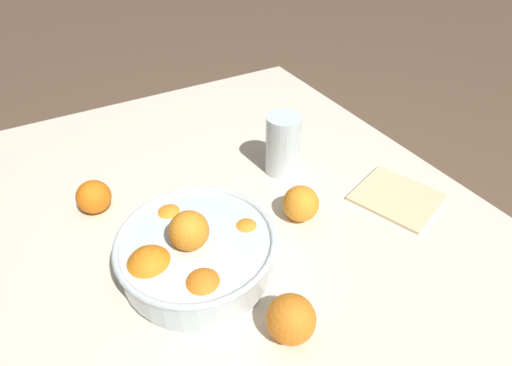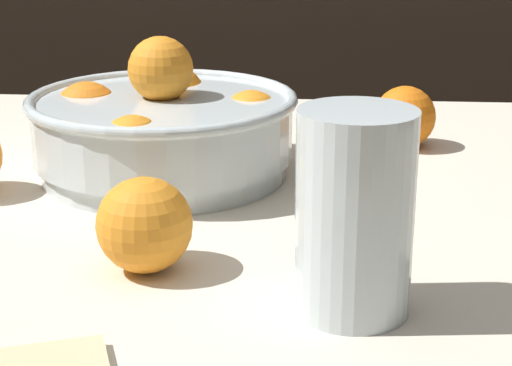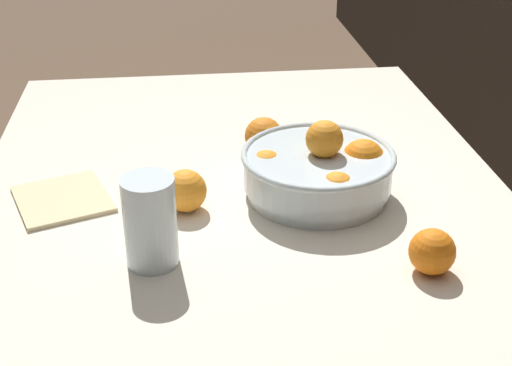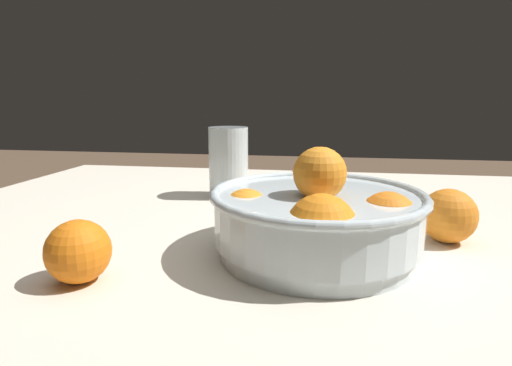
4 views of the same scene
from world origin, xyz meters
The scene contains 7 objects.
dining_table centered at (0.00, 0.00, 0.67)m, with size 1.45×1.01×0.73m.
fruit_bowl centered at (-0.02, 0.14, 0.78)m, with size 0.29×0.29×0.15m.
juice_glass centered at (0.17, -0.17, 0.80)m, with size 0.08×0.08×0.15m.
orange_loose_near_bowl centered at (0.01, -0.11, 0.77)m, with size 0.08×0.08×0.08m, color orange.
orange_loose_front centered at (-0.21, 0.06, 0.77)m, with size 0.08×0.08×0.08m, color orange.
orange_loose_aside centered at (0.25, 0.26, 0.77)m, with size 0.07×0.07×0.07m, color orange.
napkin centered at (-0.05, -0.34, 0.74)m, with size 0.17×0.16×0.01m, color beige.
Camera 1 is at (-0.49, 0.28, 1.33)m, focal length 28.00 mm.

